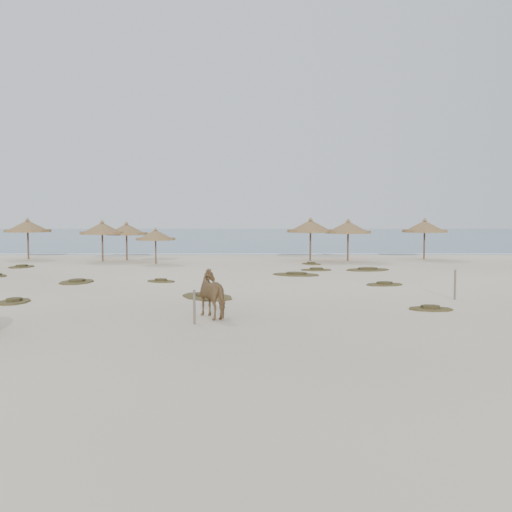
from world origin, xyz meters
name	(u,v)px	position (x,y,z in m)	size (l,w,h in m)	color
ground	(196,296)	(0.00, 0.00, 0.00)	(160.00, 160.00, 0.00)	beige
ocean	(241,235)	(0.00, 75.00, 0.00)	(200.00, 100.00, 0.01)	#24546C
foam_line	(227,254)	(0.00, 26.00, 0.00)	(70.00, 0.60, 0.01)	white
palapa_0	(28,227)	(-14.92, 20.29, 2.47)	(4.40, 4.40, 3.19)	#513729
palapa_1	(126,230)	(-7.12, 19.13, 2.26)	(3.53, 3.53, 2.92)	#513729
palapa_2	(102,229)	(-8.67, 18.21, 2.36)	(4.03, 4.03, 3.04)	#513729
palapa_3	(156,236)	(-4.40, 15.93, 1.96)	(3.05, 3.05, 2.52)	#513729
palapa_4	(348,228)	(9.20, 18.19, 2.43)	(4.06, 4.06, 3.13)	#513729
palapa_5	(310,227)	(6.51, 18.65, 2.50)	(4.13, 4.13, 3.22)	#513729
palapa_6	(425,227)	(15.29, 19.96, 2.46)	(4.20, 4.20, 3.16)	#513729
horse	(216,294)	(1.16, -4.85, 0.77)	(0.83, 1.83, 1.54)	brown
fence_post_near	(194,307)	(0.59, -6.02, 0.52)	(0.08, 0.08, 1.05)	#695B4E
fence_post_far	(455,285)	(10.32, -0.93, 0.59)	(0.09, 0.09, 1.18)	#695B4E
scrub_1	(77,281)	(-6.41, 4.89, 0.05)	(1.75, 2.50, 0.16)	#4F4522
scrub_2	(161,281)	(-2.28, 5.18, 0.05)	(1.80, 1.54, 0.16)	#4F4522
scrub_3	(296,274)	(4.73, 8.42, 0.05)	(3.10, 2.53, 0.16)	#4F4522
scrub_4	(384,284)	(8.62, 3.81, 0.05)	(2.08, 1.64, 0.16)	#4F4522
scrub_5	(368,269)	(9.29, 11.29, 0.05)	(3.25, 2.66, 0.16)	#4F4522
scrub_6	(22,266)	(-12.60, 13.36, 0.05)	(1.61, 2.30, 0.16)	#4F4522
scrub_7	(316,270)	(6.16, 11.23, 0.05)	(1.97, 1.35, 0.16)	#4F4522
scrub_9	(207,296)	(0.50, -0.30, 0.05)	(2.98, 3.22, 0.16)	#4F4522
scrub_10	(311,264)	(6.27, 15.47, 0.05)	(1.71, 1.65, 0.16)	#4F4522
scrub_11	(14,301)	(-6.75, -1.66, 0.05)	(1.19, 1.77, 0.16)	#4F4522
scrub_12	(431,308)	(8.61, -3.39, 0.05)	(1.62, 1.14, 0.16)	#4F4522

